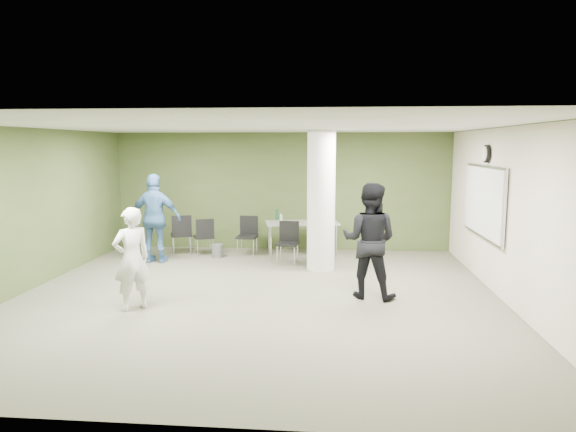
# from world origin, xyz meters

# --- Properties ---
(floor) EXTENTS (8.00, 8.00, 0.00)m
(floor) POSITION_xyz_m (0.00, 0.00, 0.00)
(floor) COLOR #525240
(floor) RESTS_ON ground
(ceiling) EXTENTS (8.00, 8.00, 0.00)m
(ceiling) POSITION_xyz_m (0.00, 0.00, 2.80)
(ceiling) COLOR white
(ceiling) RESTS_ON wall_back
(wall_back) EXTENTS (8.00, 2.80, 0.02)m
(wall_back) POSITION_xyz_m (0.00, 4.00, 1.40)
(wall_back) COLOR #3D4F25
(wall_back) RESTS_ON floor
(wall_left) EXTENTS (0.02, 8.00, 2.80)m
(wall_left) POSITION_xyz_m (-4.00, 0.00, 1.40)
(wall_left) COLOR #3D4F25
(wall_left) RESTS_ON floor
(wall_right_cream) EXTENTS (0.02, 8.00, 2.80)m
(wall_right_cream) POSITION_xyz_m (4.00, 0.00, 1.40)
(wall_right_cream) COLOR beige
(wall_right_cream) RESTS_ON floor
(column) EXTENTS (0.56, 0.56, 2.80)m
(column) POSITION_xyz_m (1.00, 2.00, 1.40)
(column) COLOR silver
(column) RESTS_ON floor
(whiteboard) EXTENTS (0.05, 2.30, 1.30)m
(whiteboard) POSITION_xyz_m (3.92, 1.20, 1.50)
(whiteboard) COLOR silver
(whiteboard) RESTS_ON wall_right_cream
(wall_clock) EXTENTS (0.06, 0.32, 0.32)m
(wall_clock) POSITION_xyz_m (3.92, 1.20, 2.35)
(wall_clock) COLOR black
(wall_clock) RESTS_ON wall_right_cream
(folding_table) EXTENTS (1.73, 1.01, 1.02)m
(folding_table) POSITION_xyz_m (0.52, 3.29, 0.72)
(folding_table) COLOR gray
(folding_table) RESTS_ON floor
(wastebasket) EXTENTS (0.25, 0.25, 0.29)m
(wastebasket) POSITION_xyz_m (-1.34, 2.92, 0.15)
(wastebasket) COLOR #4C4C4C
(wastebasket) RESTS_ON floor
(chair_back_left) EXTENTS (0.59, 0.59, 0.93)m
(chair_back_left) POSITION_xyz_m (-2.21, 3.12, 0.54)
(chair_back_left) COLOR black
(chair_back_left) RESTS_ON floor
(chair_back_right) EXTENTS (0.56, 0.56, 0.85)m
(chair_back_right) POSITION_xyz_m (-1.67, 3.08, 0.50)
(chair_back_right) COLOR black
(chair_back_right) RESTS_ON floor
(chair_table_left) EXTENTS (0.47, 0.47, 0.89)m
(chair_table_left) POSITION_xyz_m (-0.70, 3.25, 0.52)
(chair_table_left) COLOR black
(chair_table_left) RESTS_ON floor
(chair_table_right) EXTENTS (0.49, 0.49, 0.89)m
(chair_table_right) POSITION_xyz_m (0.30, 2.48, 0.52)
(chair_table_right) COLOR black
(chair_table_right) RESTS_ON floor
(woman_white) EXTENTS (0.68, 0.67, 1.58)m
(woman_white) POSITION_xyz_m (-1.79, -0.84, 0.79)
(woman_white) COLOR silver
(woman_white) RESTS_ON floor
(man_black) EXTENTS (1.09, 0.94, 1.90)m
(man_black) POSITION_xyz_m (1.84, 0.13, 0.95)
(man_black) COLOR black
(man_black) RESTS_ON floor
(man_blue) EXTENTS (1.12, 0.49, 1.90)m
(man_blue) POSITION_xyz_m (-2.53, 2.32, 0.95)
(man_blue) COLOR #3B6594
(man_blue) RESTS_ON floor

